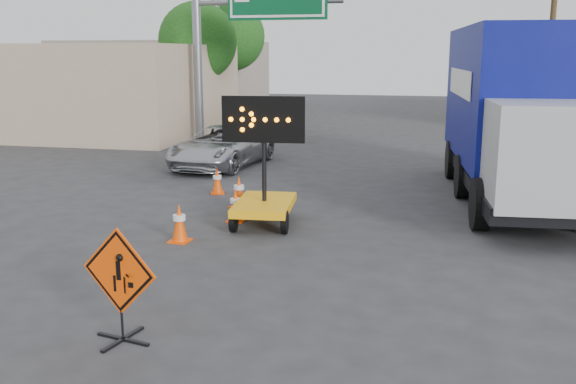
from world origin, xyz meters
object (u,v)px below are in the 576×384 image
(pickup_truck, at_px, (222,146))
(box_truck, at_px, (520,123))
(construction_sign, at_px, (120,282))
(arrow_board, at_px, (264,196))

(pickup_truck, relative_size, box_truck, 0.51)
(construction_sign, relative_size, box_truck, 0.16)
(construction_sign, distance_m, arrow_board, 5.98)
(box_truck, bearing_deg, construction_sign, -125.53)
(construction_sign, xyz_separation_m, box_truck, (5.82, 9.72, 1.14))
(construction_sign, distance_m, pickup_truck, 13.06)
(arrow_board, xyz_separation_m, box_truck, (5.54, 3.75, 1.32))
(construction_sign, relative_size, arrow_board, 0.55)
(construction_sign, bearing_deg, box_truck, 71.13)
(box_truck, bearing_deg, pickup_truck, 156.61)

